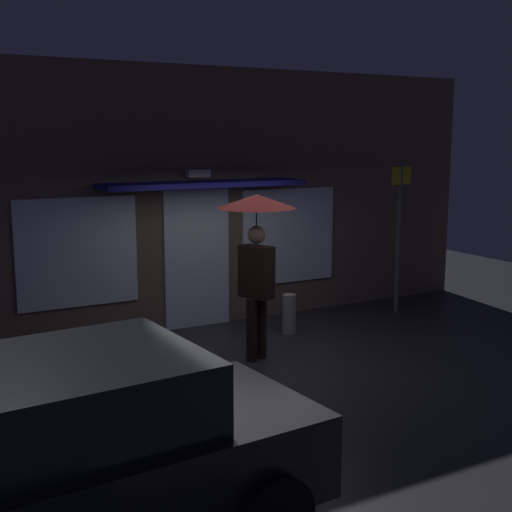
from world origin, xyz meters
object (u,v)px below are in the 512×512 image
person_with_umbrella (256,235)px  parked_car (39,464)px  sidewalk_bollard (289,314)px  street_sign_post (399,228)px

person_with_umbrella → parked_car: 4.88m
parked_car → sidewalk_bollard: size_ratio=6.80×
person_with_umbrella → street_sign_post: bearing=-93.3°
sidewalk_bollard → parked_car: bearing=-138.0°
person_with_umbrella → sidewalk_bollard: (1.05, 0.86, -1.41)m
parked_car → sidewalk_bollard: 6.15m
person_with_umbrella → parked_car: size_ratio=0.54×
parked_car → person_with_umbrella: bearing=38.3°
parked_car → sidewalk_bollard: bearing=37.6°
parked_car → street_sign_post: street_sign_post is taller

